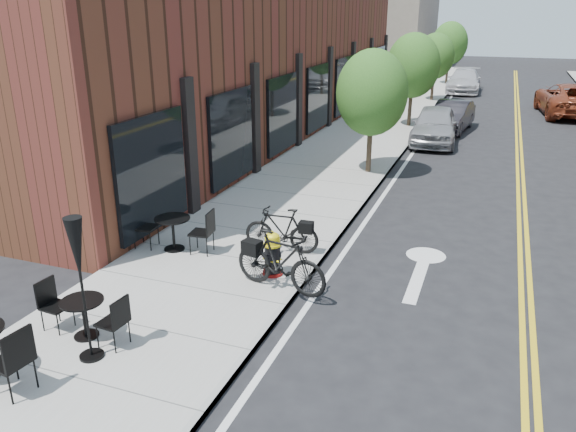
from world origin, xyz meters
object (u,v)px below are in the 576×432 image
at_px(parked_car_b, 451,116).
at_px(patio_umbrella, 78,260).
at_px(bistro_set_b, 83,313).
at_px(parked_car_far, 569,99).
at_px(fire_hydrant, 272,254).
at_px(bistro_set_c, 173,229).
at_px(bicycle_left, 282,230).
at_px(parked_car_c, 464,81).
at_px(parked_car_a, 435,125).
at_px(bicycle_right, 280,261).

bearing_deg(parked_car_b, patio_umbrella, -93.30).
height_order(bistro_set_b, parked_car_far, parked_car_far).
distance_m(fire_hydrant, bistro_set_c, 2.48).
distance_m(bicycle_left, parked_car_far, 22.07).
bearing_deg(parked_car_far, parked_car_c, -56.98).
distance_m(parked_car_b, parked_car_c, 12.68).
height_order(fire_hydrant, parked_car_b, parked_car_b).
distance_m(patio_umbrella, parked_car_c, 32.38).
height_order(parked_car_a, parked_car_far, parked_car_far).
bearing_deg(parked_car_far, parked_car_a, 51.13).
xyz_separation_m(fire_hydrant, parked_car_b, (1.88, 16.01, 0.09)).
distance_m(fire_hydrant, parked_car_a, 13.45).
relative_size(bistro_set_b, patio_umbrella, 0.70).
relative_size(patio_umbrella, parked_car_c, 0.46).
relative_size(bicycle_right, parked_car_c, 0.39).
distance_m(patio_umbrella, parked_car_b, 19.88).
distance_m(bicycle_left, bistro_set_b, 4.56).
bearing_deg(bicycle_left, patio_umbrella, -18.66).
height_order(bicycle_left, patio_umbrella, patio_umbrella).
bearing_deg(parked_car_a, parked_car_b, 78.47).
distance_m(parked_car_a, parked_car_far, 10.22).
bearing_deg(bicycle_right, parked_car_far, -5.34).
distance_m(bistro_set_b, parked_car_a, 16.83).
distance_m(bicycle_left, parked_car_b, 15.05).
bearing_deg(parked_car_a, patio_umbrella, -102.85).
distance_m(parked_car_b, parked_car_far, 7.84).
relative_size(bistro_set_b, parked_car_a, 0.37).
xyz_separation_m(bistro_set_b, parked_car_b, (3.83, 19.13, 0.10)).
height_order(fire_hydrant, bistro_set_b, fire_hydrant).
relative_size(fire_hydrant, bistro_set_b, 0.58).
relative_size(parked_car_c, parked_car_far, 0.86).
bearing_deg(patio_umbrella, bicycle_left, 74.95).
xyz_separation_m(parked_car_c, parked_car_far, (5.50, -6.71, 0.08)).
relative_size(parked_car_b, parked_car_far, 0.68).
distance_m(fire_hydrant, parked_car_far, 23.06).
relative_size(fire_hydrant, bistro_set_c, 0.51).
relative_size(bistro_set_b, parked_car_b, 0.41).
relative_size(bistro_set_c, parked_car_far, 0.31).
xyz_separation_m(fire_hydrant, parked_car_c, (1.48, 28.69, 0.16)).
height_order(bistro_set_b, bistro_set_c, bistro_set_c).
xyz_separation_m(bistro_set_c, patio_umbrella, (0.96, -3.92, 1.13)).
bearing_deg(patio_umbrella, fire_hydrant, 67.12).
bearing_deg(parked_car_b, bicycle_left, -91.62).
xyz_separation_m(bistro_set_c, parked_car_b, (4.34, 15.64, 0.04)).
distance_m(parked_car_a, parked_car_b, 2.68).
bearing_deg(parked_car_c, parked_car_far, -51.54).
bearing_deg(parked_car_far, parked_car_b, 43.17).
xyz_separation_m(bistro_set_c, parked_car_far, (9.43, 21.60, 0.19)).
relative_size(bicycle_right, patio_umbrella, 0.85).
relative_size(bicycle_left, parked_car_a, 0.39).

